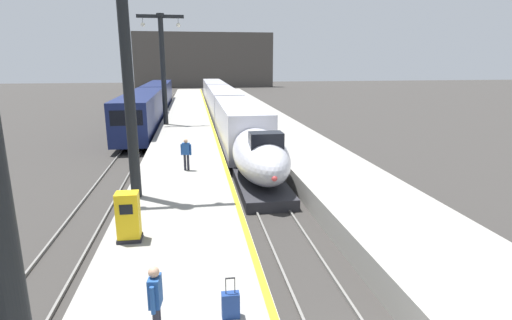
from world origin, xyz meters
TOP-DOWN VIEW (x-y plane):
  - platform_left at (-4.05, 24.75)m, footprint 4.80×110.00m
  - platform_right at (4.05, 24.75)m, footprint 4.80×110.00m
  - platform_left_safety_stripe at (-1.77, 24.75)m, footprint 0.20×107.80m
  - rail_main_left at (-0.75, 27.50)m, footprint 0.08×110.00m
  - rail_main_right at (0.75, 27.50)m, footprint 0.08×110.00m
  - rail_secondary_left at (-8.85, 27.50)m, footprint 0.08×110.00m
  - rail_secondary_right at (-7.35, 27.50)m, footprint 0.08×110.00m
  - highspeed_train_main at (0.00, 38.83)m, footprint 2.92×57.55m
  - regional_train_adjacent at (-8.10, 41.69)m, footprint 2.85×36.60m
  - station_column_mid at (-5.90, 11.16)m, footprint 4.00×0.68m
  - station_column_far at (-5.90, 31.41)m, footprint 4.00×0.68m
  - passenger_near_edge at (-4.27, 1.78)m, footprint 0.26×0.57m
  - passenger_mid_platform at (-3.84, 15.10)m, footprint 0.56×0.30m
  - rolling_suitcase at (-2.73, 2.35)m, footprint 0.40×0.22m
  - ticket_machine_yellow at (-5.55, 6.81)m, footprint 0.76×0.62m
  - terminus_back_wall at (0.00, 102.00)m, footprint 36.00×2.00m

SIDE VIEW (x-z plane):
  - rail_main_left at x=-0.75m, z-range 0.00..0.12m
  - rail_main_right at x=0.75m, z-range 0.00..0.12m
  - rail_secondary_left at x=-8.85m, z-range 0.00..0.12m
  - rail_secondary_right at x=-7.35m, z-range 0.00..0.12m
  - platform_left at x=-4.05m, z-range 0.00..1.05m
  - platform_right at x=4.05m, z-range 0.00..1.05m
  - platform_left_safety_stripe at x=-1.77m, z-range 1.05..1.06m
  - rolling_suitcase at x=-2.73m, z-range 0.86..1.85m
  - ticket_machine_yellow at x=-5.55m, z-range 0.99..2.59m
  - highspeed_train_main at x=0.00m, z-range 0.15..3.75m
  - passenger_near_edge at x=-4.27m, z-range 1.19..2.88m
  - passenger_mid_platform at x=-3.84m, z-range 1.19..2.88m
  - regional_train_adjacent at x=-8.10m, z-range 0.23..4.03m
  - station_column_far at x=-5.90m, z-range 2.00..11.60m
  - terminus_back_wall at x=0.00m, z-range 0.00..14.00m
  - station_column_mid at x=-5.90m, z-range 2.01..12.12m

